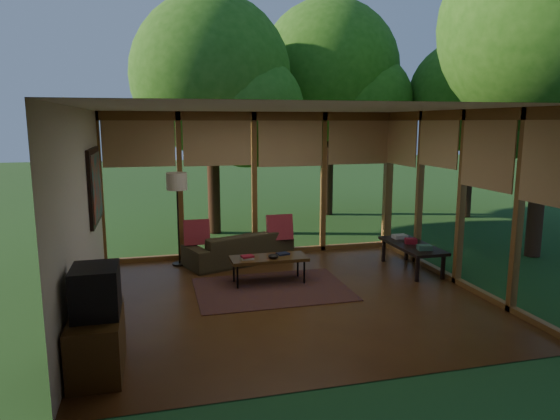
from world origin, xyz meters
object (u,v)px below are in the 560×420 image
object	(u,v)px
floor_lamp	(177,187)
television	(96,291)
sofa	(239,247)
media_cabinet	(97,342)
side_console	(412,247)
coffee_table	(269,259)

from	to	relation	value
floor_lamp	television	bearing A→B (deg)	-105.12
sofa	television	world-z (taller)	television
media_cabinet	side_console	world-z (taller)	media_cabinet
sofa	coffee_table	bearing A→B (deg)	82.23
television	coffee_table	size ratio (longest dim) A/B	0.46
media_cabinet	coffee_table	bearing A→B (deg)	44.70
coffee_table	sofa	bearing A→B (deg)	101.49
television	side_console	xyz separation A→B (m)	(4.85, 2.39, -0.44)
sofa	television	size ratio (longest dim) A/B	3.50
television	coffee_table	distance (m)	3.30
media_cabinet	coffee_table	size ratio (longest dim) A/B	0.83
coffee_table	television	bearing A→B (deg)	-135.06
television	side_console	world-z (taller)	television
sofa	media_cabinet	xyz separation A→B (m)	(-2.07, -3.58, 0.02)
sofa	coffee_table	size ratio (longest dim) A/B	1.61
floor_lamp	side_console	world-z (taller)	floor_lamp
side_console	floor_lamp	bearing A→B (deg)	161.21
television	floor_lamp	xyz separation A→B (m)	(1.00, 3.70, 0.56)
floor_lamp	coffee_table	size ratio (longest dim) A/B	1.38
media_cabinet	floor_lamp	bearing A→B (deg)	74.59
media_cabinet	side_console	distance (m)	5.42
floor_lamp	side_console	bearing A→B (deg)	-18.79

